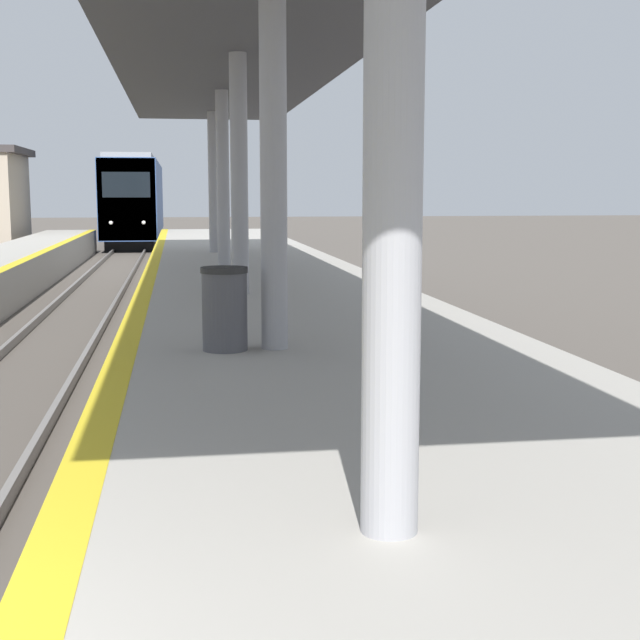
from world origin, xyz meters
TOP-DOWN VIEW (x-y plane):
  - train at (0.00, 47.49)m, footprint 2.64×17.79m
  - station_canopy at (3.29, 12.48)m, footprint 4.29×27.11m
  - trash_bin at (2.75, 7.03)m, footprint 0.51×0.51m

SIDE VIEW (x-z plane):
  - trash_bin at x=2.75m, z-range 1.04..1.95m
  - train at x=0.00m, z-range 0.04..4.61m
  - station_canopy at x=3.29m, z-range 2.89..7.06m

